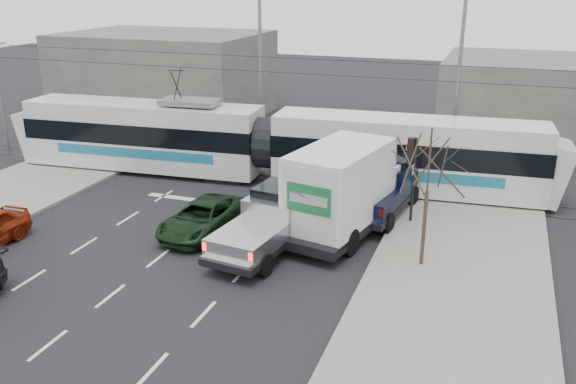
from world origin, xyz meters
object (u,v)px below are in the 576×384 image
(street_lamp_near, at_px, (455,77))
(green_car, at_px, (203,218))
(box_truck, at_px, (347,189))
(tram, at_px, (267,144))
(bare_tree, at_px, (429,167))
(silver_pickup, at_px, (272,220))
(navy_pickup, at_px, (383,187))
(traffic_signal, at_px, (412,161))
(street_lamp_far, at_px, (257,62))

(street_lamp_near, xyz_separation_m, green_car, (-8.55, -11.28, -4.46))
(street_lamp_near, relative_size, green_car, 1.93)
(box_truck, bearing_deg, tram, 148.79)
(bare_tree, height_order, street_lamp_near, street_lamp_near)
(silver_pickup, height_order, green_car, silver_pickup)
(silver_pickup, bearing_deg, navy_pickup, 63.31)
(traffic_signal, bearing_deg, tram, 156.47)
(street_lamp_far, height_order, navy_pickup, street_lamp_far)
(bare_tree, xyz_separation_m, box_truck, (-3.37, 2.30, -1.96))
(traffic_signal, height_order, street_lamp_far, street_lamp_far)
(box_truck, xyz_separation_m, green_car, (-5.46, -2.08, -1.18))
(traffic_signal, relative_size, green_car, 0.77)
(street_lamp_near, height_order, silver_pickup, street_lamp_near)
(green_car, bearing_deg, street_lamp_far, 105.44)
(traffic_signal, height_order, green_car, traffic_signal)
(navy_pickup, bearing_deg, traffic_signal, -27.16)
(traffic_signal, distance_m, street_lamp_near, 7.91)
(bare_tree, relative_size, traffic_signal, 1.39)
(street_lamp_far, xyz_separation_m, green_car, (2.95, -13.28, -4.46))
(street_lamp_far, bearing_deg, tram, -64.09)
(silver_pickup, bearing_deg, green_car, -178.04)
(silver_pickup, bearing_deg, street_lamp_far, 121.39)
(traffic_signal, relative_size, navy_pickup, 0.60)
(bare_tree, bearing_deg, tram, 140.16)
(street_lamp_near, xyz_separation_m, street_lamp_far, (-11.50, 2.00, 0.00))
(tram, height_order, silver_pickup, tram)
(traffic_signal, height_order, silver_pickup, traffic_signal)
(street_lamp_near, distance_m, box_truck, 10.24)
(traffic_signal, height_order, box_truck, traffic_signal)
(bare_tree, relative_size, tram, 0.19)
(traffic_signal, xyz_separation_m, navy_pickup, (-1.26, 0.87, -1.55))
(box_truck, relative_size, navy_pickup, 1.30)
(box_truck, bearing_deg, navy_pickup, 80.72)
(street_lamp_near, relative_size, silver_pickup, 1.42)
(street_lamp_near, distance_m, navy_pickup, 7.98)
(bare_tree, distance_m, street_lamp_far, 17.97)
(traffic_signal, distance_m, silver_pickup, 6.34)
(bare_tree, relative_size, green_car, 1.07)
(box_truck, bearing_deg, street_lamp_far, 138.60)
(bare_tree, xyz_separation_m, navy_pickup, (-2.39, 4.87, -2.60))
(tram, height_order, box_truck, tram)
(bare_tree, distance_m, box_truck, 4.53)
(silver_pickup, bearing_deg, street_lamp_near, 72.14)
(street_lamp_near, xyz_separation_m, silver_pickup, (-5.42, -11.57, -4.01))
(street_lamp_far, bearing_deg, bare_tree, -48.88)
(bare_tree, height_order, silver_pickup, bare_tree)
(street_lamp_far, relative_size, silver_pickup, 1.42)
(bare_tree, bearing_deg, silver_pickup, -179.34)
(bare_tree, relative_size, street_lamp_near, 0.56)
(street_lamp_near, xyz_separation_m, box_truck, (-3.09, -9.20, -3.28))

